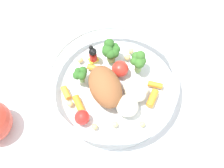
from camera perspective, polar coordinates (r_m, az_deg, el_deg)
ground_plane at (r=0.57m, az=-0.87°, el=-2.86°), size 2.40×2.40×0.00m
food_container at (r=0.55m, az=0.25°, el=-0.19°), size 0.23×0.23×0.06m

